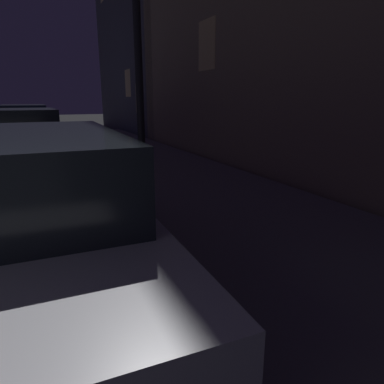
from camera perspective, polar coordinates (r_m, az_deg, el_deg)
name	(u,v)px	position (r m, az deg, el deg)	size (l,w,h in m)	color
car_silver	(13,219)	(3.19, -27.46, -4.02)	(2.23, 4.46, 1.43)	#B7B7BF
car_black	(23,138)	(9.89, -26.14, 8.09)	(2.13, 4.25, 1.43)	black
car_blue	(25,122)	(16.18, -25.90, 10.32)	(2.13, 4.55, 1.43)	navy
street_lamp	(136,2)	(7.78, -9.21, 28.58)	(0.44, 0.44, 5.00)	black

